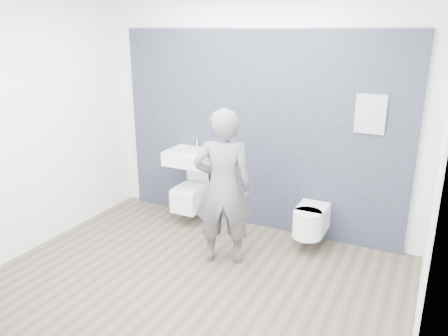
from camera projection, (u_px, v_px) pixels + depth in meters
The scene contains 8 objects.
ground at pixel (197, 279), 4.38m from camera, with size 4.00×4.00×0.00m, color brown.
room_shell at pixel (194, 107), 3.85m from camera, with size 4.00×4.00×4.00m.
tile_wall at pixel (254, 223), 5.63m from camera, with size 3.60×0.06×2.40m, color black.
washbasin at pixel (191, 157), 5.48m from camera, with size 0.60×0.45×0.45m.
toilet_square at pixel (191, 196), 5.63m from camera, with size 0.34×0.49×0.66m.
toilet_rounded at pixel (310, 221), 4.92m from camera, with size 0.33×0.56×0.31m.
info_placard at pixel (357, 246), 5.04m from camera, with size 0.31×0.03×0.42m, color white.
visitor at pixel (223, 188), 4.50m from camera, with size 0.61×0.40×1.67m, color #5B5B5F.
Camera 1 is at (1.95, -3.30, 2.40)m, focal length 35.00 mm.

